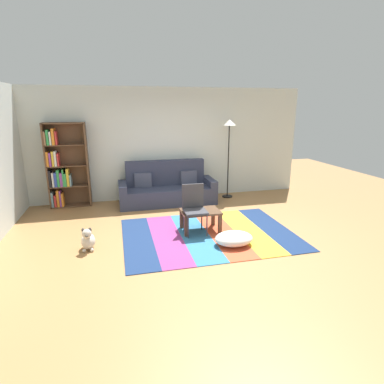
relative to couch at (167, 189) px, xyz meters
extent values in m
plane|color=#9E7042|center=(0.18, -2.02, -0.34)|extent=(14.00, 14.00, 0.00)
cube|color=silver|center=(0.18, 0.53, 1.01)|extent=(6.80, 0.10, 2.70)
cube|color=navy|center=(-0.86, -2.09, -0.33)|extent=(0.51, 2.23, 0.01)
cube|color=#843370|center=(-0.35, -2.09, -0.33)|extent=(0.51, 2.23, 0.01)
cube|color=teal|center=(0.16, -2.09, -0.33)|extent=(0.51, 2.23, 0.01)
cube|color=#C64C2D|center=(0.67, -2.09, -0.33)|extent=(0.51, 2.23, 0.01)
cube|color=gold|center=(1.18, -2.09, -0.33)|extent=(0.51, 2.23, 0.01)
cube|color=navy|center=(1.69, -2.09, -0.33)|extent=(0.51, 2.23, 0.01)
cube|color=#2D3347|center=(0.00, -0.07, -0.14)|extent=(1.90, 0.80, 0.40)
cube|color=#2D3347|center=(0.00, 0.23, 0.36)|extent=(1.90, 0.20, 0.60)
cube|color=#2D3347|center=(-1.04, -0.07, -0.06)|extent=(0.18, 0.80, 0.56)
cube|color=#2D3347|center=(1.04, -0.07, -0.06)|extent=(0.18, 0.80, 0.56)
cube|color=#42475B|center=(-0.55, 0.11, 0.22)|extent=(0.42, 0.19, 0.36)
cube|color=#42475B|center=(0.55, 0.11, 0.22)|extent=(0.42, 0.19, 0.36)
cube|color=brown|center=(-2.65, 0.28, 0.62)|extent=(0.04, 0.28, 1.91)
cube|color=brown|center=(-1.78, 0.28, 0.62)|extent=(0.04, 0.28, 1.91)
cube|color=brown|center=(-2.21, 0.41, 0.62)|extent=(0.90, 0.01, 1.91)
cube|color=brown|center=(-2.21, 0.28, -0.32)|extent=(0.86, 0.28, 0.02)
cube|color=brown|center=(-2.21, 0.28, 0.15)|extent=(0.86, 0.28, 0.02)
cube|color=brown|center=(-2.21, 0.28, 0.62)|extent=(0.86, 0.28, 0.02)
cube|color=brown|center=(-2.21, 0.28, 1.09)|extent=(0.86, 0.28, 0.02)
cube|color=brown|center=(-2.21, 0.28, 1.56)|extent=(0.86, 0.28, 0.02)
cube|color=#668C99|center=(-2.61, 0.27, -0.14)|extent=(0.04, 0.24, 0.34)
cube|color=red|center=(-2.55, 0.26, -0.18)|extent=(0.04, 0.23, 0.27)
cube|color=orange|center=(-2.49, 0.24, -0.12)|extent=(0.05, 0.19, 0.38)
cube|color=purple|center=(-2.43, 0.24, -0.13)|extent=(0.03, 0.19, 0.36)
cube|color=orange|center=(-2.39, 0.25, -0.16)|extent=(0.04, 0.20, 0.31)
cube|color=black|center=(-2.60, 0.25, 0.35)|extent=(0.05, 0.21, 0.37)
cube|color=silver|center=(-2.54, 0.26, 0.32)|extent=(0.04, 0.22, 0.32)
cube|color=#334CB2|center=(-2.49, 0.24, 0.32)|extent=(0.05, 0.19, 0.32)
cube|color=green|center=(-2.43, 0.25, 0.35)|extent=(0.05, 0.21, 0.38)
cube|color=purple|center=(-2.37, 0.23, 0.32)|extent=(0.05, 0.16, 0.31)
cube|color=green|center=(-2.33, 0.28, 0.36)|extent=(0.03, 0.26, 0.39)
cube|color=green|center=(-2.29, 0.23, 0.31)|extent=(0.05, 0.16, 0.29)
cube|color=gold|center=(-2.23, 0.25, 0.36)|extent=(0.05, 0.20, 0.40)
cube|color=#668C99|center=(-2.18, 0.26, 0.29)|extent=(0.03, 0.23, 0.26)
cube|color=orange|center=(-2.60, 0.25, 0.79)|extent=(0.05, 0.22, 0.32)
cube|color=purple|center=(-2.55, 0.26, 0.78)|extent=(0.04, 0.22, 0.30)
cube|color=gold|center=(-2.49, 0.25, 0.80)|extent=(0.05, 0.21, 0.33)
cube|color=silver|center=(-2.44, 0.25, 0.80)|extent=(0.05, 0.20, 0.33)
cube|color=red|center=(-2.39, 0.27, 0.77)|extent=(0.03, 0.24, 0.29)
cube|color=#8C6647|center=(-2.61, 0.23, 1.25)|extent=(0.04, 0.16, 0.29)
cube|color=green|center=(-2.55, 0.27, 1.26)|extent=(0.05, 0.25, 0.33)
cube|color=silver|center=(-2.50, 0.23, 1.24)|extent=(0.04, 0.17, 0.29)
cube|color=orange|center=(-2.44, 0.27, 1.27)|extent=(0.05, 0.24, 0.35)
cube|color=red|center=(-2.38, 0.25, 1.25)|extent=(0.03, 0.20, 0.30)
cube|color=#513826|center=(0.31, -1.89, 0.05)|extent=(0.71, 0.49, 0.04)
cube|color=#513826|center=(-0.01, -2.10, -0.15)|extent=(0.06, 0.06, 0.35)
cube|color=#513826|center=(0.62, -2.10, -0.15)|extent=(0.06, 0.06, 0.35)
cube|color=#513826|center=(-0.01, -1.69, -0.15)|extent=(0.06, 0.06, 0.35)
cube|color=#513826|center=(0.62, -1.69, -0.15)|extent=(0.06, 0.06, 0.35)
ellipsoid|color=white|center=(0.69, -2.63, -0.22)|extent=(0.64, 0.49, 0.22)
ellipsoid|color=beige|center=(-1.67, -2.18, -0.21)|extent=(0.22, 0.30, 0.26)
sphere|color=beige|center=(-1.67, -2.29, -0.03)|extent=(0.15, 0.15, 0.15)
ellipsoid|color=#5B5750|center=(-1.67, -2.35, -0.04)|extent=(0.06, 0.07, 0.05)
ellipsoid|color=#5B5750|center=(-1.72, -2.27, 0.02)|extent=(0.05, 0.04, 0.08)
ellipsoid|color=#5B5750|center=(-1.61, -2.27, 0.02)|extent=(0.05, 0.04, 0.08)
sphere|color=beige|center=(-1.73, -2.32, -0.31)|extent=(0.06, 0.06, 0.06)
sphere|color=beige|center=(-1.61, -2.32, -0.31)|extent=(0.06, 0.06, 0.06)
cylinder|color=black|center=(1.58, 0.13, -0.32)|extent=(0.26, 0.26, 0.02)
cylinder|color=black|center=(1.58, 0.13, 0.58)|extent=(0.03, 0.03, 1.78)
cone|color=white|center=(1.58, 0.13, 1.54)|extent=(0.32, 0.32, 0.14)
cube|color=black|center=(0.24, -1.94, 0.07)|extent=(0.13, 0.15, 0.02)
cube|color=#38383D|center=(0.18, -2.02, 0.10)|extent=(0.40, 0.40, 0.03)
cube|color=#38383D|center=(0.18, -1.84, 0.34)|extent=(0.40, 0.03, 0.44)
cylinder|color=#38383D|center=(0.01, -2.19, -0.12)|extent=(0.02, 0.02, 0.42)
cylinder|color=#38383D|center=(0.35, -2.19, -0.12)|extent=(0.02, 0.02, 0.42)
cylinder|color=#38383D|center=(0.01, -1.85, -0.12)|extent=(0.02, 0.02, 0.42)
cylinder|color=#38383D|center=(0.35, -1.85, -0.12)|extent=(0.02, 0.02, 0.42)
camera|label=1|loc=(-1.13, -7.11, 1.91)|focal=29.01mm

